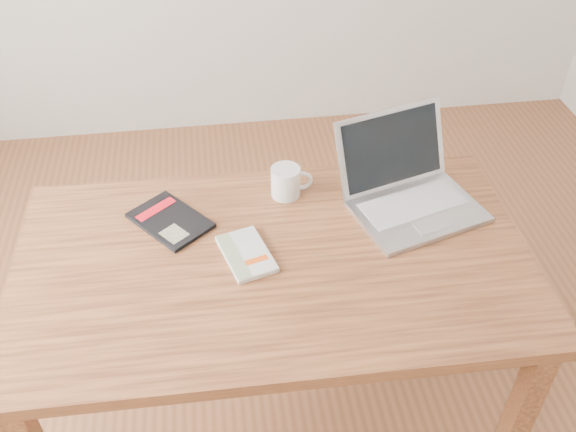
{
  "coord_description": "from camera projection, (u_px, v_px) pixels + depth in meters",
  "views": [
    {
      "loc": [
        -0.16,
        -1.23,
        2.02
      ],
      "look_at": [
        0.03,
        0.13,
        0.85
      ],
      "focal_mm": 40.0,
      "sensor_mm": 36.0,
      "label": 1
    }
  ],
  "objects": [
    {
      "name": "room",
      "position": [
        250.0,
        79.0,
        1.37
      ],
      "size": [
        4.04,
        4.04,
        2.7
      ],
      "color": "brown",
      "rests_on": "ground"
    },
    {
      "name": "desk",
      "position": [
        274.0,
        280.0,
        1.88
      ],
      "size": [
        1.48,
        0.86,
        0.75
      ],
      "rotation": [
        0.0,
        0.0,
        -0.01
      ],
      "color": "brown",
      "rests_on": "ground"
    },
    {
      "name": "white_guidebook",
      "position": [
        246.0,
        254.0,
        1.82
      ],
      "size": [
        0.17,
        0.22,
        0.02
      ],
      "rotation": [
        0.0,
        0.0,
        0.28
      ],
      "color": "beige",
      "rests_on": "desk"
    },
    {
      "name": "black_guidebook",
      "position": [
        170.0,
        220.0,
        1.94
      ],
      "size": [
        0.27,
        0.29,
        0.01
      ],
      "rotation": [
        0.0,
        0.0,
        0.68
      ],
      "color": "black",
      "rests_on": "desk"
    },
    {
      "name": "laptop",
      "position": [
        408.0,
        189.0,
        1.98
      ],
      "size": [
        0.46,
        0.45,
        0.25
      ],
      "rotation": [
        0.0,
        0.0,
        0.29
      ],
      "color": "#BCBCC1",
      "rests_on": "desk"
    },
    {
      "name": "coffee_mug",
      "position": [
        287.0,
        181.0,
        2.01
      ],
      "size": [
        0.13,
        0.09,
        0.1
      ],
      "rotation": [
        0.0,
        0.0,
        -0.02
      ],
      "color": "white",
      "rests_on": "desk"
    }
  ]
}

